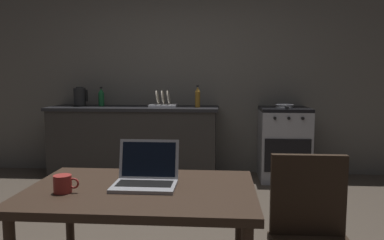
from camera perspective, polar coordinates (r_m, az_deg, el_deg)
name	(u,v)px	position (r m, az deg, el deg)	size (l,w,h in m)	color
back_wall	(207,72)	(5.12, 2.22, 7.15)	(6.40, 0.10, 2.69)	#5D5952
kitchen_counter	(135,141)	(4.97, -8.64, -3.21)	(2.16, 0.64, 0.91)	#282623
stove_oven	(284,144)	(4.91, 13.61, -3.48)	(0.60, 0.62, 0.91)	gray
dining_table	(141,203)	(1.99, -7.63, -12.27)	(1.15, 0.77, 0.74)	#332319
chair	(312,235)	(2.03, 17.54, -16.15)	(0.40, 0.40, 0.90)	#2D2116
laptop	(146,177)	(1.99, -6.96, -8.48)	(0.32, 0.27, 0.22)	#99999E
electric_kettle	(80,97)	(5.11, -16.51, 3.34)	(0.18, 0.16, 0.25)	black
bottle	(198,97)	(4.74, 0.85, 3.48)	(0.06, 0.06, 0.27)	#8C601E
frying_pan	(284,106)	(4.82, 13.72, 2.10)	(0.23, 0.40, 0.05)	gray
coffee_mug	(63,184)	(1.96, -18.81, -9.08)	(0.13, 0.09, 0.09)	#9E2D28
dish_rack	(163,103)	(4.84, -4.36, 2.56)	(0.34, 0.26, 0.21)	silver
bottle_b	(101,97)	(5.10, -13.48, 3.38)	(0.08, 0.08, 0.25)	#19592D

